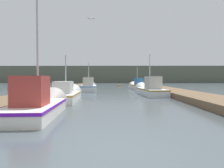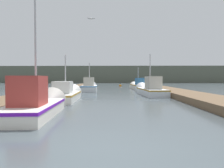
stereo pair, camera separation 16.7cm
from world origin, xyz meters
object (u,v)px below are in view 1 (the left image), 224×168
object	(u,v)px
fishing_boat_4	(137,86)
channel_buoy	(119,86)
fishing_boat_0	(40,104)
mooring_piling_1	(89,84)
fishing_boat_3	(89,87)
seagull_lead	(91,19)
mooring_piling_0	(32,96)
fishing_boat_2	(149,89)
mooring_piling_2	(36,93)
fishing_boat_1	(67,94)

from	to	relation	value
fishing_boat_4	channel_buoy	size ratio (longest dim) A/B	6.34
fishing_boat_0	mooring_piling_1	distance (m)	24.69
fishing_boat_3	channel_buoy	bearing A→B (deg)	68.37
seagull_lead	channel_buoy	bearing A→B (deg)	71.37
mooring_piling_0	seagull_lead	size ratio (longest dim) A/B	1.75
fishing_boat_2	fishing_boat_3	size ratio (longest dim) A/B	1.18
fishing_boat_0	fishing_boat_3	world-z (taller)	fishing_boat_0
channel_buoy	mooring_piling_1	bearing A→B (deg)	-150.10
fishing_boat_2	mooring_piling_0	distance (m)	10.26
channel_buoy	mooring_piling_2	bearing A→B (deg)	-100.73
fishing_boat_3	mooring_piling_1	distance (m)	9.76
fishing_boat_4	seagull_lead	bearing A→B (deg)	-118.67
fishing_boat_2	seagull_lead	size ratio (longest dim) A/B	11.45
fishing_boat_2	fishing_boat_1	bearing A→B (deg)	-149.61
fishing_boat_3	seagull_lead	distance (m)	9.53
fishing_boat_0	mooring_piling_2	bearing A→B (deg)	110.31
fishing_boat_1	mooring_piling_1	world-z (taller)	fishing_boat_1
mooring_piling_0	mooring_piling_1	size ratio (longest dim) A/B	1.01
fishing_boat_1	channel_buoy	bearing A→B (deg)	76.23
fishing_boat_1	channel_buoy	distance (m)	22.47
mooring_piling_2	channel_buoy	xyz separation A→B (m)	(4.78, 25.24, -0.53)
channel_buoy	seagull_lead	distance (m)	21.21
fishing_boat_1	fishing_boat_4	xyz separation A→B (m)	(6.08, 12.78, 0.10)
fishing_boat_0	mooring_piling_1	world-z (taller)	fishing_boat_0
fishing_boat_0	mooring_piling_2	size ratio (longest dim) A/B	3.77
mooring_piling_0	fishing_boat_2	bearing A→B (deg)	44.79
mooring_piling_0	seagull_lead	xyz separation A→B (m)	(2.53, 4.77, 5.40)
fishing_boat_3	mooring_piling_2	xyz separation A→B (m)	(-1.03, -12.72, 0.19)
fishing_boat_3	seagull_lead	xyz separation A→B (m)	(1.21, -7.74, 5.43)
fishing_boat_4	mooring_piling_2	xyz separation A→B (m)	(-6.92, -15.90, 0.20)
fishing_boat_3	mooring_piling_1	world-z (taller)	fishing_boat_3
fishing_boat_4	mooring_piling_0	world-z (taller)	fishing_boat_4
fishing_boat_3	seagull_lead	bearing A→B (deg)	-86.07
fishing_boat_0	mooring_piling_2	distance (m)	2.49
mooring_piling_2	seagull_lead	size ratio (longest dim) A/B	2.33
fishing_boat_0	fishing_boat_3	size ratio (longest dim) A/B	0.90
seagull_lead	mooring_piling_2	bearing A→B (deg)	-125.74
fishing_boat_1	seagull_lead	bearing A→B (deg)	49.25
mooring_piling_2	seagull_lead	world-z (taller)	seagull_lead
fishing_boat_2	mooring_piling_2	xyz separation A→B (m)	(-7.00, -7.44, 0.21)
mooring_piling_1	seagull_lead	world-z (taller)	seagull_lead
mooring_piling_2	channel_buoy	distance (m)	25.69
fishing_boat_1	fishing_boat_4	bearing A→B (deg)	60.90
fishing_boat_0	fishing_boat_2	bearing A→B (deg)	53.89
fishing_boat_2	fishing_boat_3	xyz separation A→B (m)	(-5.97, 5.28, 0.01)
fishing_boat_2	fishing_boat_3	world-z (taller)	fishing_boat_2
mooring_piling_1	mooring_piling_2	distance (m)	22.41
fishing_boat_0	fishing_boat_4	size ratio (longest dim) A/B	0.82
fishing_boat_4	mooring_piling_0	xyz separation A→B (m)	(-7.20, -15.69, 0.04)
mooring_piling_0	mooring_piling_1	xyz separation A→B (m)	(0.16, 22.20, -0.01)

